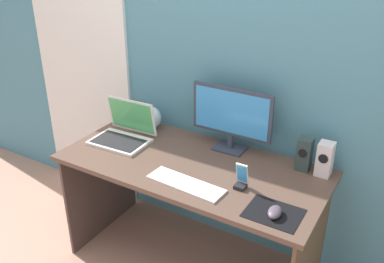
{
  "coord_description": "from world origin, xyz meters",
  "views": [
    {
      "loc": [
        1.03,
        -1.73,
        1.89
      ],
      "look_at": [
        0.01,
        -0.02,
        0.92
      ],
      "focal_mm": 39.52,
      "sensor_mm": 36.0,
      "label": 1
    }
  ],
  "objects_px": {
    "fishbowl": "(150,118)",
    "phone_in_dock": "(241,179)",
    "keyboard_external": "(186,184)",
    "monitor": "(231,116)",
    "speaker_right": "(325,159)",
    "speaker_near_monitor": "(304,154)",
    "laptop": "(124,133)",
    "mouse": "(275,212)"
  },
  "relations": [
    {
      "from": "fishbowl",
      "to": "phone_in_dock",
      "type": "bearing_deg",
      "value": -22.47
    },
    {
      "from": "fishbowl",
      "to": "keyboard_external",
      "type": "relative_size",
      "value": 0.37
    },
    {
      "from": "monitor",
      "to": "speaker_right",
      "type": "xyz_separation_m",
      "value": [
        0.54,
        -0.0,
        -0.12
      ]
    },
    {
      "from": "fishbowl",
      "to": "phone_in_dock",
      "type": "height_order",
      "value": "fishbowl"
    },
    {
      "from": "phone_in_dock",
      "to": "speaker_right",
      "type": "bearing_deg",
      "value": 46.36
    },
    {
      "from": "speaker_near_monitor",
      "to": "laptop",
      "type": "distance_m",
      "value": 1.06
    },
    {
      "from": "fishbowl",
      "to": "keyboard_external",
      "type": "xyz_separation_m",
      "value": [
        0.55,
        -0.45,
        -0.07
      ]
    },
    {
      "from": "laptop",
      "to": "mouse",
      "type": "relative_size",
      "value": 3.46
    },
    {
      "from": "monitor",
      "to": "keyboard_external",
      "type": "height_order",
      "value": "monitor"
    },
    {
      "from": "speaker_near_monitor",
      "to": "phone_in_dock",
      "type": "xyz_separation_m",
      "value": [
        -0.21,
        -0.33,
        -0.04
      ]
    },
    {
      "from": "monitor",
      "to": "laptop",
      "type": "bearing_deg",
      "value": -159.65
    },
    {
      "from": "phone_in_dock",
      "to": "laptop",
      "type": "bearing_deg",
      "value": 172.44
    },
    {
      "from": "laptop",
      "to": "mouse",
      "type": "height_order",
      "value": "laptop"
    },
    {
      "from": "fishbowl",
      "to": "keyboard_external",
      "type": "height_order",
      "value": "fishbowl"
    },
    {
      "from": "speaker_near_monitor",
      "to": "speaker_right",
      "type": "bearing_deg",
      "value": -0.0
    },
    {
      "from": "keyboard_external",
      "to": "mouse",
      "type": "distance_m",
      "value": 0.48
    },
    {
      "from": "speaker_right",
      "to": "phone_in_dock",
      "type": "relative_size",
      "value": 1.34
    },
    {
      "from": "speaker_near_monitor",
      "to": "laptop",
      "type": "height_order",
      "value": "laptop"
    },
    {
      "from": "monitor",
      "to": "phone_in_dock",
      "type": "xyz_separation_m",
      "value": [
        0.23,
        -0.34,
        -0.16
      ]
    },
    {
      "from": "mouse",
      "to": "speaker_near_monitor",
      "type": "bearing_deg",
      "value": 85.27
    },
    {
      "from": "speaker_near_monitor",
      "to": "fishbowl",
      "type": "bearing_deg",
      "value": -179.85
    },
    {
      "from": "laptop",
      "to": "fishbowl",
      "type": "xyz_separation_m",
      "value": [
        0.04,
        0.22,
        0.02
      ]
    },
    {
      "from": "monitor",
      "to": "mouse",
      "type": "relative_size",
      "value": 4.84
    },
    {
      "from": "monitor",
      "to": "speaker_near_monitor",
      "type": "bearing_deg",
      "value": -0.49
    },
    {
      "from": "speaker_near_monitor",
      "to": "monitor",
      "type": "bearing_deg",
      "value": 179.51
    },
    {
      "from": "speaker_near_monitor",
      "to": "laptop",
      "type": "relative_size",
      "value": 0.53
    },
    {
      "from": "speaker_right",
      "to": "laptop",
      "type": "height_order",
      "value": "laptop"
    },
    {
      "from": "mouse",
      "to": "fishbowl",
      "type": "bearing_deg",
      "value": 148.72
    },
    {
      "from": "laptop",
      "to": "phone_in_dock",
      "type": "distance_m",
      "value": 0.84
    },
    {
      "from": "speaker_near_monitor",
      "to": "mouse",
      "type": "bearing_deg",
      "value": -87.75
    },
    {
      "from": "speaker_near_monitor",
      "to": "keyboard_external",
      "type": "distance_m",
      "value": 0.65
    },
    {
      "from": "fishbowl",
      "to": "phone_in_dock",
      "type": "relative_size",
      "value": 1.1
    },
    {
      "from": "speaker_right",
      "to": "laptop",
      "type": "bearing_deg",
      "value": -169.1
    },
    {
      "from": "laptop",
      "to": "mouse",
      "type": "xyz_separation_m",
      "value": [
        1.06,
        -0.24,
        -0.03
      ]
    },
    {
      "from": "speaker_right",
      "to": "keyboard_external",
      "type": "relative_size",
      "value": 0.45
    },
    {
      "from": "laptop",
      "to": "speaker_right",
      "type": "bearing_deg",
      "value": 10.9
    },
    {
      "from": "keyboard_external",
      "to": "speaker_right",
      "type": "bearing_deg",
      "value": 42.12
    },
    {
      "from": "laptop",
      "to": "keyboard_external",
      "type": "xyz_separation_m",
      "value": [
        0.58,
        -0.23,
        -0.04
      ]
    },
    {
      "from": "keyboard_external",
      "to": "phone_in_dock",
      "type": "height_order",
      "value": "phone_in_dock"
    },
    {
      "from": "monitor",
      "to": "mouse",
      "type": "bearing_deg",
      "value": -45.95
    },
    {
      "from": "monitor",
      "to": "speaker_near_monitor",
      "type": "xyz_separation_m",
      "value": [
        0.43,
        -0.0,
        -0.12
      ]
    },
    {
      "from": "fishbowl",
      "to": "keyboard_external",
      "type": "distance_m",
      "value": 0.71
    }
  ]
}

